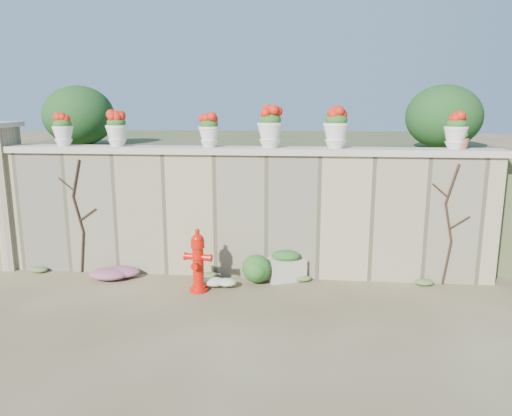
# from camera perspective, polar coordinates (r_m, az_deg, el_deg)

# --- Properties ---
(ground) EXTENTS (80.00, 80.00, 0.00)m
(ground) POSITION_cam_1_polar(r_m,az_deg,el_deg) (6.77, -3.47, -12.50)
(ground) COLOR brown
(ground) RESTS_ON ground
(stone_wall) EXTENTS (8.00, 0.40, 2.00)m
(stone_wall) POSITION_cam_1_polar(r_m,az_deg,el_deg) (8.15, -1.62, -0.78)
(stone_wall) COLOR tan
(stone_wall) RESTS_ON ground
(wall_cap) EXTENTS (8.10, 0.52, 0.10)m
(wall_cap) POSITION_cam_1_polar(r_m,az_deg,el_deg) (7.98, -1.66, 6.59)
(wall_cap) COLOR #BCB09F
(wall_cap) RESTS_ON stone_wall
(gate_pillar) EXTENTS (0.72, 0.72, 2.48)m
(gate_pillar) POSITION_cam_1_polar(r_m,az_deg,el_deg) (9.53, -27.24, 1.34)
(gate_pillar) COLOR tan
(gate_pillar) RESTS_ON ground
(raised_fill) EXTENTS (9.00, 6.00, 2.00)m
(raised_fill) POSITION_cam_1_polar(r_m,az_deg,el_deg) (11.27, 0.37, 2.84)
(raised_fill) COLOR #384C23
(raised_fill) RESTS_ON ground
(back_shrub_left) EXTENTS (1.30, 1.30, 1.10)m
(back_shrub_left) POSITION_cam_1_polar(r_m,az_deg,el_deg) (10.00, -19.58, 9.90)
(back_shrub_left) COLOR #143814
(back_shrub_left) RESTS_ON raised_fill
(back_shrub_right) EXTENTS (1.30, 1.30, 1.10)m
(back_shrub_right) POSITION_cam_1_polar(r_m,az_deg,el_deg) (9.40, 20.66, 9.72)
(back_shrub_right) COLOR #143814
(back_shrub_right) RESTS_ON raised_fill
(vine_left) EXTENTS (0.60, 0.04, 1.91)m
(vine_left) POSITION_cam_1_polar(r_m,az_deg,el_deg) (8.68, -19.60, -0.75)
(vine_left) COLOR black
(vine_left) RESTS_ON ground
(vine_right) EXTENTS (0.60, 0.04, 1.91)m
(vine_right) POSITION_cam_1_polar(r_m,az_deg,el_deg) (8.19, 21.21, -1.61)
(vine_right) COLOR black
(vine_right) RESTS_ON ground
(fire_hydrant) EXTENTS (0.42, 0.30, 0.97)m
(fire_hydrant) POSITION_cam_1_polar(r_m,az_deg,el_deg) (7.55, -6.65, -5.96)
(fire_hydrant) COLOR red
(fire_hydrant) RESTS_ON ground
(planter_box) EXTENTS (0.68, 0.55, 0.49)m
(planter_box) POSITION_cam_1_polar(r_m,az_deg,el_deg) (8.06, 3.44, -6.65)
(planter_box) COLOR #BCB09F
(planter_box) RESTS_ON ground
(green_shrub) EXTENTS (0.59, 0.53, 0.56)m
(green_shrub) POSITION_cam_1_polar(r_m,az_deg,el_deg) (7.80, -0.11, -6.87)
(green_shrub) COLOR #1E5119
(green_shrub) RESTS_ON ground
(magenta_clump) EXTENTS (0.85, 0.57, 0.23)m
(magenta_clump) POSITION_cam_1_polar(r_m,az_deg,el_deg) (8.46, -16.08, -7.03)
(magenta_clump) COLOR #CB2894
(magenta_clump) RESTS_ON ground
(white_flowers) EXTENTS (0.57, 0.46, 0.21)m
(white_flowers) POSITION_cam_1_polar(r_m,az_deg,el_deg) (7.78, -4.17, -8.33)
(white_flowers) COLOR white
(white_flowers) RESTS_ON ground
(urn_pot_0) EXTENTS (0.33, 0.33, 0.52)m
(urn_pot_0) POSITION_cam_1_polar(r_m,az_deg,el_deg) (8.81, -21.20, 8.31)
(urn_pot_0) COLOR silver
(urn_pot_0) RESTS_ON wall_cap
(urn_pot_1) EXTENTS (0.35, 0.35, 0.55)m
(urn_pot_1) POSITION_cam_1_polar(r_m,az_deg,el_deg) (8.45, -15.63, 8.64)
(urn_pot_1) COLOR silver
(urn_pot_1) RESTS_ON wall_cap
(urn_pot_2) EXTENTS (0.33, 0.33, 0.52)m
(urn_pot_2) POSITION_cam_1_polar(r_m,az_deg,el_deg) (8.03, -5.37, 8.79)
(urn_pot_2) COLOR silver
(urn_pot_2) RESTS_ON wall_cap
(urn_pot_3) EXTENTS (0.40, 0.40, 0.63)m
(urn_pot_3) POSITION_cam_1_polar(r_m,az_deg,el_deg) (7.91, 1.61, 9.16)
(urn_pot_3) COLOR silver
(urn_pot_3) RESTS_ON wall_cap
(urn_pot_4) EXTENTS (0.40, 0.40, 0.63)m
(urn_pot_4) POSITION_cam_1_polar(r_m,az_deg,el_deg) (7.91, 9.13, 9.01)
(urn_pot_4) COLOR silver
(urn_pot_4) RESTS_ON wall_cap
(urn_pot_5) EXTENTS (0.35, 0.35, 0.55)m
(urn_pot_5) POSITION_cam_1_polar(r_m,az_deg,el_deg) (8.22, 21.87, 8.16)
(urn_pot_5) COLOR silver
(urn_pot_5) RESTS_ON wall_cap
(terracotta_pot) EXTENTS (0.23, 0.23, 0.27)m
(terracotta_pot) POSITION_cam_1_polar(r_m,az_deg,el_deg) (8.25, 22.40, 7.10)
(terracotta_pot) COLOR #B75338
(terracotta_pot) RESTS_ON wall_cap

